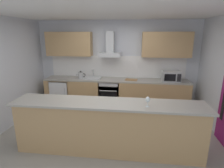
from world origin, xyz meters
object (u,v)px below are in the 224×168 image
Objects in this scene: range_hood at (110,49)px; wine_glass at (148,100)px; sink at (93,78)px; chopping_board at (131,80)px; oven at (110,93)px; microwave at (171,76)px; kettle at (81,75)px; refrigerator at (62,93)px.

range_hood is 4.05× the size of wine_glass.
sink is at bearing 122.87° from wine_glass.
oven is at bearing 177.88° from chopping_board.
range_hood is at bearing 166.57° from chopping_board.
oven is at bearing 112.92° from wine_glass.
microwave is 1.47× the size of chopping_board.
chopping_board is at bearing 179.78° from microwave.
microwave reaches higher than chopping_board.
oven is 1.02m from kettle.
microwave is 1.73× the size of kettle.
range_hood is (-1.76, 0.16, 0.74)m from microwave.
oven is 0.78m from chopping_board.
chopping_board is (2.15, -0.02, 0.49)m from refrigerator.
range_hood reaches higher than kettle.
sink is at bearing 179.02° from microwave.
oven is at bearing -90.00° from range_hood.
wine_glass reaches higher than sink.
wine_glass is at bearing -67.08° from oven.
oven is 1.33m from range_hood.
refrigerator is at bearing -179.90° from oven.
microwave is 1.00× the size of sink.
refrigerator is at bearing 137.35° from wine_glass.
wine_glass is at bearing -81.87° from chopping_board.
chopping_board is (-1.11, 0.00, -0.14)m from microwave.
chopping_board is (0.64, -0.02, 0.45)m from oven.
chopping_board is at bearing -0.56° from refrigerator.
kettle is at bearing -177.77° from oven.
range_hood is at bearing 111.81° from wine_glass.
wine_glass is at bearing -109.36° from microwave.
oven is 2.56m from wine_glass.
microwave is 2.27m from sink.
kettle is (-0.35, -0.04, 0.08)m from sink.
oven is 0.70m from sink.
wine_glass is (1.48, -2.29, 0.20)m from sink.
refrigerator is at bearing 179.44° from chopping_board.
sink is 1.16m from chopping_board.
oven is 4.50× the size of wine_glass.
chopping_board reaches higher than refrigerator.
oven is 1.60× the size of sink.
refrigerator is 2.94× the size of kettle.
range_hood reaches higher than wine_glass.
refrigerator is 2.20m from chopping_board.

